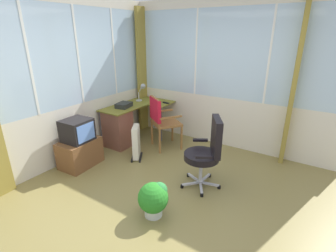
% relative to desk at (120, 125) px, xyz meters
% --- Properties ---
extents(ground, '(5.14, 5.01, 0.06)m').
position_rel_desk_xyz_m(ground, '(-0.96, -1.70, -0.44)').
color(ground, olive).
extents(north_window_panel, '(4.14, 0.07, 2.70)m').
position_rel_desk_xyz_m(north_window_panel, '(-0.96, 0.34, 0.94)').
color(north_window_panel, silver).
rests_on(north_window_panel, ground).
extents(east_window_panel, '(0.07, 4.01, 2.70)m').
position_rel_desk_xyz_m(east_window_panel, '(1.13, -1.70, 0.94)').
color(east_window_panel, silver).
rests_on(east_window_panel, ground).
extents(curtain_corner, '(0.30, 0.07, 2.60)m').
position_rel_desk_xyz_m(curtain_corner, '(1.00, 0.21, 0.89)').
color(curtain_corner, olive).
rests_on(curtain_corner, ground).
extents(curtain_east_far, '(0.30, 0.11, 2.60)m').
position_rel_desk_xyz_m(curtain_east_far, '(1.05, -2.80, 0.89)').
color(curtain_east_far, olive).
rests_on(curtain_east_far, ground).
extents(desk, '(1.39, 0.89, 0.74)m').
position_rel_desk_xyz_m(desk, '(0.00, 0.00, 0.00)').
color(desk, olive).
rests_on(desk, ground).
extents(desk_lamp, '(0.24, 0.21, 0.36)m').
position_rel_desk_xyz_m(desk_lamp, '(0.75, 0.01, 0.57)').
color(desk_lamp, '#B2B7BC').
rests_on(desk_lamp, desk).
extents(tv_remote, '(0.06, 0.15, 0.02)m').
position_rel_desk_xyz_m(tv_remote, '(0.82, -0.53, 0.35)').
color(tv_remote, black).
rests_on(tv_remote, desk).
extents(paper_tray, '(0.34, 0.28, 0.09)m').
position_rel_desk_xyz_m(paper_tray, '(0.12, -0.01, 0.38)').
color(paper_tray, '#252925').
rests_on(paper_tray, desk).
extents(wooden_armchair, '(0.67, 0.67, 1.01)m').
position_rel_desk_xyz_m(wooden_armchair, '(0.30, -0.74, 0.23)').
color(wooden_armchair, olive).
rests_on(wooden_armchair, ground).
extents(office_chair, '(0.62, 0.59, 1.04)m').
position_rel_desk_xyz_m(office_chair, '(-0.39, -2.02, 0.18)').
color(office_chair, '#B7B7BF').
rests_on(office_chair, ground).
extents(tv_on_stand, '(0.67, 0.48, 0.81)m').
position_rel_desk_xyz_m(tv_on_stand, '(-0.98, 0.00, -0.05)').
color(tv_on_stand, brown).
rests_on(tv_on_stand, ground).
extents(space_heater, '(0.40, 0.33, 0.60)m').
position_rel_desk_xyz_m(space_heater, '(-0.26, -0.61, -0.10)').
color(space_heater, silver).
rests_on(space_heater, ground).
extents(potted_plant, '(0.37, 0.37, 0.44)m').
position_rel_desk_xyz_m(potted_plant, '(-1.32, -1.76, -0.16)').
color(potted_plant, silver).
rests_on(potted_plant, ground).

